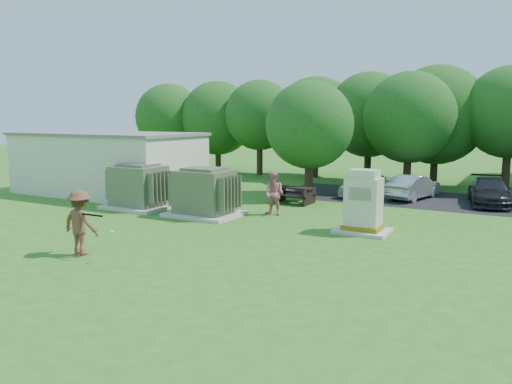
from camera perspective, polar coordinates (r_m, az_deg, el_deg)
The scene contains 15 objects.
ground at distance 16.39m, azimuth -6.90°, elevation -6.34°, with size 120.00×120.00×0.00m, color #2D6619.
service_building at distance 28.51m, azimuth -16.58°, elevation 3.01°, with size 10.00×5.00×3.20m, color beige.
service_building_roof at distance 28.41m, azimuth -16.73°, elevation 6.38°, with size 10.20×5.20×0.15m, color slate.
parking_strip at distance 26.69m, azimuth 23.76°, elevation -1.18°, with size 20.00×6.00×0.01m, color #232326.
transformer_left at distance 23.68m, azimuth -13.24°, elevation 0.53°, with size 3.00×2.40×2.07m.
transformer_right at distance 21.38m, azimuth -5.90°, elevation -0.15°, with size 3.00×2.40×2.07m.
generator_cabinet at distance 18.56m, azimuth 12.17°, elevation -1.49°, with size 1.91×1.56×2.32m.
picnic_table at distance 24.42m, azimuth 4.35°, elevation -0.14°, with size 1.88×1.41×0.81m.
batter at distance 16.20m, azimuth -19.43°, elevation -3.30°, with size 1.30×0.75×2.01m, color brown.
person_at_picnic at distance 21.37m, azimuth 2.10°, elevation -0.17°, with size 0.92×0.72×1.89m, color #D26F7D.
car_white at distance 27.06m, azimuth 12.51°, elevation 0.82°, with size 1.49×3.70×1.26m, color silver.
car_silver_a at distance 26.90m, azimuth 17.52°, elevation 0.57°, with size 1.33×3.80×1.25m, color #AAABAF.
car_dark at distance 26.54m, azimuth 25.14°, elevation 0.07°, with size 1.80×4.42×1.28m, color black.
batting_equipment at distance 15.59m, azimuth -18.20°, elevation -2.77°, with size 1.60×0.22×0.46m.
tree_row at distance 32.17m, azimuth 15.71°, elevation 8.21°, with size 41.30×13.30×7.30m.
Camera 1 is at (9.40, -12.75, 4.22)m, focal length 35.00 mm.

